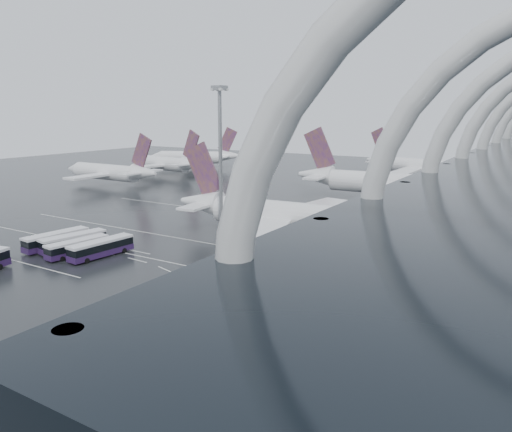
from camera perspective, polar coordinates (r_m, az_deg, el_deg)
The scene contains 22 objects.
ground at distance 89.98m, azimuth -7.39°, elevation -5.29°, with size 420.00×420.00×0.00m, color black.
lane_marking_near at distance 88.52m, azimuth -8.21°, elevation -5.61°, with size 120.00×0.25×0.01m, color silver.
lane_marking_mid at distance 99.15m, azimuth -3.01°, elevation -3.56°, with size 120.00×0.25×0.01m, color silver.
lane_marking_far at distance 122.46m, azimuth 4.49°, elevation -0.55°, with size 120.00×0.25×0.01m, color silver.
bus_bay_line_south at distance 97.13m, azimuth -24.65°, elevation -5.01°, with size 28.00×0.25×0.01m, color silver.
bus_bay_line_north at distance 106.29m, azimuth -17.49°, elevation -3.04°, with size 28.00×0.25×0.01m, color silver.
airliner_main at distance 103.16m, azimuth 4.45°, elevation -0.12°, with size 58.49×51.13×19.80m.
airliner_gate_b at distance 149.85m, azimuth 15.52°, elevation 3.47°, with size 62.12×55.83×21.58m.
airliner_gate_c at distance 203.54m, azimuth 18.90°, elevation 5.30°, with size 54.59×49.57×19.60m.
jet_remote_west at distance 183.34m, azimuth -16.21°, elevation 4.79°, with size 43.50×34.96×19.07m.
jet_remote_mid at distance 207.77m, azimuth -10.22°, elevation 5.90°, with size 44.12×35.65×19.19m.
jet_remote_far at distance 234.94m, azimuth -6.85°, elevation 6.68°, with size 41.63×33.97×18.88m.
bus_row_near_a at distance 105.22m, azimuth -21.87°, elevation -2.52°, with size 4.25×13.24×3.20m.
bus_row_near_b at distance 102.66m, azimuth -20.15°, elevation -2.75°, with size 5.09×13.17×3.17m.
bus_row_near_c at distance 98.88m, azimuth -19.73°, elevation -3.34°, with size 4.32×12.31×2.97m.
bus_row_near_d at distance 96.47m, azimuth -17.29°, elevation -3.48°, with size 3.97×13.04×3.16m.
van_curve_b at distance 65.41m, azimuth -22.44°, elevation -12.31°, with size 1.72×4.27×1.45m, color silver.
floodlight_mast at distance 98.75m, azimuth -4.10°, elevation 7.93°, with size 2.39×2.39×31.18m.
gse_cart_belly_a at distance 99.46m, azimuth 8.43°, elevation -3.23°, with size 2.45×1.45×1.34m, color yellow.
gse_cart_belly_b at distance 100.73m, azimuth 14.25°, elevation -3.34°, with size 2.06×1.22×1.13m, color slate.
gse_cart_belly_c at distance 104.87m, azimuth 2.94°, elevation -2.31°, with size 2.44×1.44×1.33m, color yellow.
gse_cart_belly_d at distance 94.92m, azimuth 14.76°, elevation -4.25°, with size 2.45×1.45×1.33m, color slate.
Camera 1 is at (54.71, -66.24, 26.75)m, focal length 35.00 mm.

